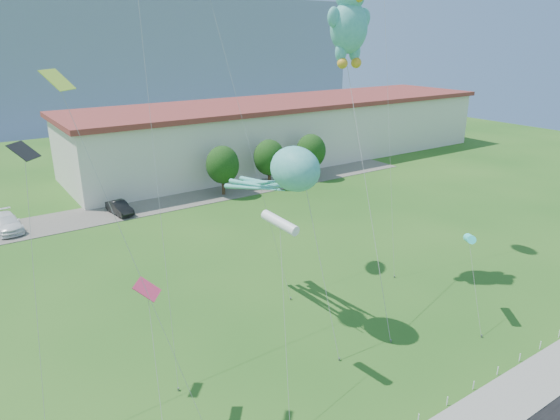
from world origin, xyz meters
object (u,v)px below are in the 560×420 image
at_px(parked_car_white, 6,223).
at_px(parked_car_black, 120,208).
at_px(octopus_kite, 284,176).
at_px(teddy_bear_kite, 349,21).
at_px(warehouse, 290,130).

xyz_separation_m(parked_car_white, parked_car_black, (9.70, -1.25, -0.10)).
xyz_separation_m(octopus_kite, teddy_bear_kite, (7.21, 3.10, 8.46)).
xyz_separation_m(parked_car_white, teddy_bear_kite, (19.55, -22.48, 16.64)).
bearing_deg(parked_car_black, parked_car_white, 164.95).
distance_m(parked_car_white, teddy_bear_kite, 34.12).
relative_size(warehouse, octopus_kite, 5.60).
bearing_deg(octopus_kite, parked_car_black, 96.18).
bearing_deg(teddy_bear_kite, parked_car_black, 114.89).
relative_size(parked_car_black, octopus_kite, 0.35).
distance_m(parked_car_black, octopus_kite, 25.83).
xyz_separation_m(parked_car_white, octopus_kite, (12.34, -25.58, 8.18)).
bearing_deg(octopus_kite, parked_car_white, 115.75).
bearing_deg(teddy_bear_kite, parked_car_white, 131.02).
bearing_deg(warehouse, teddy_bear_kite, -119.41).
xyz_separation_m(warehouse, teddy_bear_kite, (-17.56, -31.14, 13.31)).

